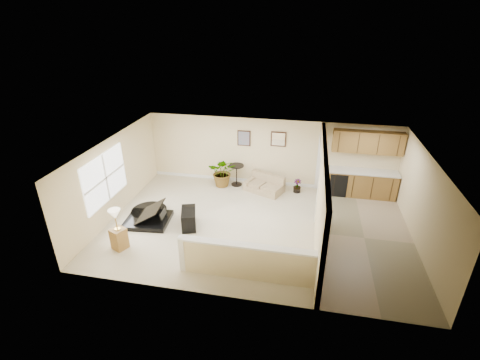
% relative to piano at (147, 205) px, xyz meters
% --- Properties ---
extents(floor, '(9.00, 9.00, 0.00)m').
position_rel_piano_xyz_m(floor, '(3.36, 0.29, -0.52)').
color(floor, beige).
rests_on(floor, ground).
extents(back_wall, '(9.00, 0.04, 2.50)m').
position_rel_piano_xyz_m(back_wall, '(3.36, 3.29, 0.73)').
color(back_wall, beige).
rests_on(back_wall, floor).
extents(front_wall, '(9.00, 0.04, 2.50)m').
position_rel_piano_xyz_m(front_wall, '(3.36, -2.71, 0.73)').
color(front_wall, beige).
rests_on(front_wall, floor).
extents(left_wall, '(0.04, 6.00, 2.50)m').
position_rel_piano_xyz_m(left_wall, '(-1.14, 0.29, 0.73)').
color(left_wall, beige).
rests_on(left_wall, floor).
extents(right_wall, '(0.04, 6.00, 2.50)m').
position_rel_piano_xyz_m(right_wall, '(7.86, 0.29, 0.73)').
color(right_wall, beige).
rests_on(right_wall, floor).
extents(ceiling, '(9.00, 6.00, 0.04)m').
position_rel_piano_xyz_m(ceiling, '(3.36, 0.29, 1.98)').
color(ceiling, silver).
rests_on(ceiling, back_wall).
extents(kitchen_vinyl, '(2.70, 6.00, 0.01)m').
position_rel_piano_xyz_m(kitchen_vinyl, '(6.51, 0.29, -0.52)').
color(kitchen_vinyl, gray).
rests_on(kitchen_vinyl, floor).
extents(interior_partition, '(0.18, 5.99, 2.50)m').
position_rel_piano_xyz_m(interior_partition, '(5.16, 0.54, 0.70)').
color(interior_partition, beige).
rests_on(interior_partition, floor).
extents(pony_half_wall, '(3.42, 0.22, 1.00)m').
position_rel_piano_xyz_m(pony_half_wall, '(3.44, -2.01, -0.00)').
color(pony_half_wall, beige).
rests_on(pony_half_wall, floor).
extents(left_window, '(0.05, 2.15, 1.45)m').
position_rel_piano_xyz_m(left_window, '(-1.12, -0.21, 0.93)').
color(left_window, white).
rests_on(left_window, left_wall).
extents(wall_art_left, '(0.48, 0.04, 0.58)m').
position_rel_piano_xyz_m(wall_art_left, '(2.41, 3.26, 1.23)').
color(wall_art_left, '#361F13').
rests_on(wall_art_left, back_wall).
extents(wall_mirror, '(0.55, 0.04, 0.55)m').
position_rel_piano_xyz_m(wall_mirror, '(3.66, 3.26, 1.28)').
color(wall_mirror, '#361F13').
rests_on(wall_mirror, back_wall).
extents(kitchen_cabinets, '(2.36, 0.65, 2.33)m').
position_rel_piano_xyz_m(kitchen_cabinets, '(6.55, 3.02, 0.35)').
color(kitchen_cabinets, olive).
rests_on(kitchen_cabinets, floor).
extents(piano, '(1.64, 1.69, 1.25)m').
position_rel_piano_xyz_m(piano, '(0.00, 0.00, 0.00)').
color(piano, black).
rests_on(piano, floor).
extents(piano_bench, '(0.65, 0.91, 0.55)m').
position_rel_piano_xyz_m(piano_bench, '(1.36, -0.10, -0.25)').
color(piano_bench, black).
rests_on(piano_bench, floor).
extents(loveseat, '(1.63, 1.26, 0.77)m').
position_rel_piano_xyz_m(loveseat, '(3.27, 2.68, -0.23)').
color(loveseat, tan).
rests_on(loveseat, floor).
extents(accent_table, '(0.55, 0.55, 0.80)m').
position_rel_piano_xyz_m(accent_table, '(2.20, 2.94, -0.01)').
color(accent_table, black).
rests_on(accent_table, floor).
extents(palm_plant, '(1.06, 0.94, 1.12)m').
position_rel_piano_xyz_m(palm_plant, '(1.72, 2.78, 0.03)').
color(palm_plant, black).
rests_on(palm_plant, floor).
extents(small_plant, '(0.30, 0.30, 0.50)m').
position_rel_piano_xyz_m(small_plant, '(4.45, 2.79, -0.31)').
color(small_plant, black).
rests_on(small_plant, floor).
extents(lamp_stand, '(0.47, 0.47, 1.21)m').
position_rel_piano_xyz_m(lamp_stand, '(-0.15, -1.50, -0.01)').
color(lamp_stand, olive).
rests_on(lamp_stand, floor).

